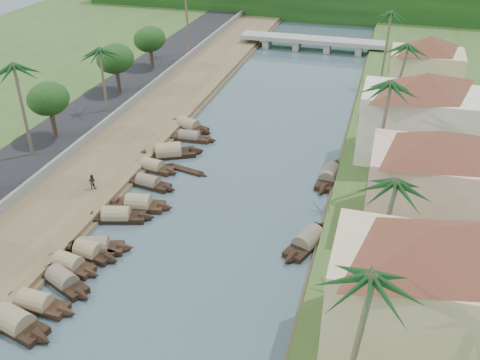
# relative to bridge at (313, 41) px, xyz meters

# --- Properties ---
(ground) EXTENTS (220.00, 220.00, 0.00)m
(ground) POSITION_rel_bridge_xyz_m (-0.00, -72.00, -1.72)
(ground) COLOR #394E56
(ground) RESTS_ON ground
(left_bank) EXTENTS (10.00, 180.00, 0.80)m
(left_bank) POSITION_rel_bridge_xyz_m (-16.00, -52.00, -1.32)
(left_bank) COLOR brown
(left_bank) RESTS_ON ground
(right_bank) EXTENTS (16.00, 180.00, 1.20)m
(right_bank) POSITION_rel_bridge_xyz_m (19.00, -52.00, -1.12)
(right_bank) COLOR #2F5220
(right_bank) RESTS_ON ground
(road) EXTENTS (8.00, 180.00, 1.40)m
(road) POSITION_rel_bridge_xyz_m (-24.50, -52.00, -1.02)
(road) COLOR black
(road) RESTS_ON ground
(retaining_wall) EXTENTS (0.40, 180.00, 1.10)m
(retaining_wall) POSITION_rel_bridge_xyz_m (-20.20, -52.00, -0.37)
(retaining_wall) COLOR slate
(retaining_wall) RESTS_ON left_bank
(treeline) EXTENTS (120.00, 14.00, 8.00)m
(treeline) POSITION_rel_bridge_xyz_m (-0.00, 28.00, 2.28)
(treeline) COLOR #11330D
(treeline) RESTS_ON ground
(bridge) EXTENTS (28.00, 4.00, 2.40)m
(bridge) POSITION_rel_bridge_xyz_m (0.00, 0.00, 0.00)
(bridge) COLOR gray
(bridge) RESTS_ON ground
(building_near) EXTENTS (14.85, 14.85, 10.20)m
(building_near) POSITION_rel_bridge_xyz_m (18.99, -74.00, 4.66)
(building_near) COLOR beige
(building_near) RESTS_ON right_bank
(building_mid) EXTENTS (14.11, 14.11, 9.70)m
(building_mid) POSITION_rel_bridge_xyz_m (19.99, -58.00, 4.41)
(building_mid) COLOR beige
(building_mid) RESTS_ON right_bank
(building_far) EXTENTS (15.59, 15.59, 10.20)m
(building_far) POSITION_rel_bridge_xyz_m (18.99, -44.00, 4.66)
(building_far) COLOR #EDEACE
(building_far) RESTS_ON right_bank
(building_distant) EXTENTS (12.62, 12.62, 9.20)m
(building_distant) POSITION_rel_bridge_xyz_m (19.99, -24.00, 4.16)
(building_distant) COLOR beige
(building_distant) RESTS_ON right_bank
(sampan_1) EXTENTS (8.22, 3.78, 2.36)m
(sampan_1) POSITION_rel_bridge_xyz_m (-9.90, -79.18, -1.30)
(sampan_1) COLOR black
(sampan_1) RESTS_ON ground
(sampan_2) EXTENTS (7.71, 1.95, 2.04)m
(sampan_2) POSITION_rel_bridge_xyz_m (-9.60, -76.87, -1.31)
(sampan_2) COLOR black
(sampan_2) RESTS_ON ground
(sampan_3) EXTENTS (7.37, 4.38, 2.02)m
(sampan_3) POSITION_rel_bridge_xyz_m (-9.05, -73.85, -1.31)
(sampan_3) COLOR black
(sampan_3) RESTS_ON ground
(sampan_4) EXTENTS (6.99, 2.66, 1.98)m
(sampan_4) POSITION_rel_bridge_xyz_m (-9.70, -71.84, -1.31)
(sampan_4) COLOR black
(sampan_4) RESTS_ON ground
(sampan_5) EXTENTS (6.80, 2.64, 2.14)m
(sampan_5) POSITION_rel_bridge_xyz_m (-8.94, -69.72, -1.31)
(sampan_5) COLOR black
(sampan_5) RESTS_ON ground
(sampan_6) EXTENTS (7.31, 3.80, 2.15)m
(sampan_6) POSITION_rel_bridge_xyz_m (-8.66, -69.07, -1.31)
(sampan_6) COLOR black
(sampan_6) RESTS_ON ground
(sampan_7) EXTENTS (8.06, 3.66, 2.12)m
(sampan_7) POSITION_rel_bridge_xyz_m (-9.20, -63.87, -1.31)
(sampan_7) COLOR black
(sampan_7) RESTS_ON ground
(sampan_8) EXTENTS (7.57, 2.79, 2.29)m
(sampan_8) POSITION_rel_bridge_xyz_m (-8.00, -61.27, -1.30)
(sampan_8) COLOR black
(sampan_8) RESTS_ON ground
(sampan_9) EXTENTS (7.33, 2.48, 1.87)m
(sampan_9) POSITION_rel_bridge_xyz_m (-8.92, -56.90, -1.32)
(sampan_9) COLOR black
(sampan_9) RESTS_ON ground
(sampan_10) EXTENTS (7.14, 2.48, 1.97)m
(sampan_10) POSITION_rel_bridge_xyz_m (-10.00, -53.37, -1.31)
(sampan_10) COLOR black
(sampan_10) RESTS_ON ground
(sampan_11) EXTENTS (9.08, 5.88, 2.57)m
(sampan_11) POSITION_rel_bridge_xyz_m (-9.60, -49.56, -1.30)
(sampan_11) COLOR black
(sampan_11) RESTS_ON ground
(sampan_12) EXTENTS (7.63, 1.76, 1.86)m
(sampan_12) POSITION_rel_bridge_xyz_m (-8.71, -44.64, -1.32)
(sampan_12) COLOR black
(sampan_12) RESTS_ON ground
(sampan_13) EXTENTS (8.07, 4.13, 2.18)m
(sampan_13) POSITION_rel_bridge_xyz_m (-10.08, -41.35, -1.31)
(sampan_13) COLOR black
(sampan_13) RESTS_ON ground
(sampan_15) EXTENTS (4.59, 8.51, 2.26)m
(sampan_15) POSITION_rel_bridge_xyz_m (9.89, -62.68, -1.31)
(sampan_15) COLOR black
(sampan_15) RESTS_ON ground
(sampan_16) EXTENTS (2.60, 9.08, 2.19)m
(sampan_16) POSITION_rel_bridge_xyz_m (10.11, -49.76, -1.31)
(sampan_16) COLOR black
(sampan_16) RESTS_ON ground
(canoe_1) EXTENTS (5.36, 3.21, 0.89)m
(canoe_1) POSITION_rel_bridge_xyz_m (-9.41, -71.38, -1.62)
(canoe_1) COLOR black
(canoe_1) RESTS_ON ground
(canoe_2) EXTENTS (6.14, 2.21, 0.89)m
(canoe_2) POSITION_rel_bridge_xyz_m (-6.22, -52.52, -1.62)
(canoe_2) COLOR black
(canoe_2) RESTS_ON ground
(palm_0) EXTENTS (3.20, 3.20, 13.15)m
(palm_0) POSITION_rel_bridge_xyz_m (15.00, -81.49, 10.77)
(palm_0) COLOR brown
(palm_0) RESTS_ON ground
(palm_1) EXTENTS (3.20, 3.20, 10.72)m
(palm_1) POSITION_rel_bridge_xyz_m (16.00, -67.21, 8.44)
(palm_1) COLOR brown
(palm_1) RESTS_ON ground
(palm_2) EXTENTS (3.20, 3.20, 13.23)m
(palm_2) POSITION_rel_bridge_xyz_m (15.00, -52.66, 10.85)
(palm_2) COLOR brown
(palm_2) RESTS_ON ground
(palm_3) EXTENTS (3.20, 3.20, 11.71)m
(palm_3) POSITION_rel_bridge_xyz_m (16.00, -33.54, 9.41)
(palm_3) COLOR brown
(palm_3) RESTS_ON ground
(palm_5) EXTENTS (3.20, 3.20, 12.34)m
(palm_5) POSITION_rel_bridge_xyz_m (-24.00, -56.06, 10.20)
(palm_5) COLOR brown
(palm_5) RESTS_ON ground
(palm_6) EXTENTS (3.20, 3.20, 10.13)m
(palm_6) POSITION_rel_bridge_xyz_m (-22.00, -41.53, 8.07)
(palm_6) COLOR brown
(palm_6) RESTS_ON ground
(palm_7) EXTENTS (3.20, 3.20, 11.93)m
(palm_7) POSITION_rel_bridge_xyz_m (14.00, -16.36, 9.61)
(palm_7) COLOR brown
(palm_7) RESTS_ON ground
(tree_3) EXTENTS (4.76, 4.76, 7.09)m
(tree_3) POSITION_rel_bridge_xyz_m (-24.00, -51.18, 4.72)
(tree_3) COLOR #4F3E2D
(tree_3) RESTS_ON ground
(tree_4) EXTENTS (5.09, 5.09, 7.04)m
(tree_4) POSITION_rel_bridge_xyz_m (-24.00, -34.03, 4.55)
(tree_4) COLOR #4F3E2D
(tree_4) RESTS_ON ground
(tree_5) EXTENTS (4.87, 4.87, 6.68)m
(tree_5) POSITION_rel_bridge_xyz_m (-24.00, -21.93, 4.29)
(tree_5) COLOR #4F3E2D
(tree_5) RESTS_ON ground
(tree_6) EXTENTS (4.23, 4.23, 7.30)m
(tree_6) POSITION_rel_bridge_xyz_m (24.00, -43.13, 4.91)
(tree_6) COLOR #4F3E2D
(tree_6) RESTS_ON ground
(person_far) EXTENTS (0.87, 0.71, 1.67)m
(person_far) POSITION_rel_bridge_xyz_m (-13.82, -60.17, -0.09)
(person_far) COLOR #302A22
(person_far) RESTS_ON left_bank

